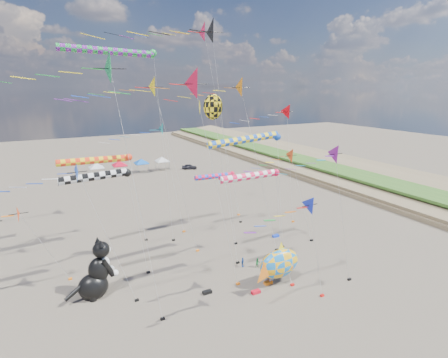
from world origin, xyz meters
TOP-DOWN VIEW (x-y plane):
  - ground at (0.00, 0.00)m, footprint 260.00×260.00m
  - delta_kite_0 at (-20.15, 16.87)m, footprint 9.95×1.81m
  - delta_kite_1 at (6.72, 3.14)m, footprint 8.79×1.88m
  - delta_kite_2 at (-11.92, 6.09)m, footprint 10.73×2.46m
  - delta_kite_3 at (-5.57, 16.61)m, footprint 12.72×2.35m
  - delta_kite_4 at (-0.20, 16.20)m, footprint 16.13×3.01m
  - delta_kite_5 at (-4.06, 22.87)m, footprint 9.84×1.76m
  - delta_kite_6 at (2.72, 12.24)m, footprint 12.11×2.27m
  - delta_kite_7 at (4.66, 25.02)m, footprint 15.23×2.97m
  - delta_kite_8 at (-14.50, 9.84)m, footprint 10.05×1.76m
  - delta_kite_9 at (2.05, 2.26)m, footprint 8.99×1.75m
  - delta_kite_10 at (12.22, 18.72)m, footprint 10.60×2.24m
  - delta_kite_11 at (-4.54, 7.85)m, footprint 13.36×2.87m
  - delta_kite_12 at (9.48, 12.37)m, footprint 9.29×1.85m
  - windsock_0 at (1.80, 8.60)m, footprint 8.13×0.75m
  - windsock_1 at (-11.77, 14.35)m, footprint 7.88×0.81m
  - windsock_2 at (4.70, 22.26)m, footprint 7.39×0.74m
  - windsock_3 at (-8.35, 20.90)m, footprint 11.57×0.82m
  - windsock_4 at (3.63, 12.56)m, footprint 10.43×0.82m
  - windsock_5 at (-10.57, 22.65)m, footprint 9.75×0.86m
  - angelfish_kite at (-0.14, 13.66)m, footprint 3.74×3.02m
  - cat_inflatable at (-13.08, 12.53)m, footprint 4.59×2.89m
  - fish_inflatable at (3.60, 6.10)m, footprint 6.18×3.22m
  - person_adult at (2.95, 6.36)m, footprint 0.69×0.46m
  - child_green at (3.54, 9.81)m, footprint 0.63×0.55m
  - child_blue at (2.16, 10.79)m, footprint 0.69×0.62m
  - kite_bag_0 at (0.62, 5.68)m, footprint 0.90×0.44m
  - kite_bag_1 at (-3.58, 7.88)m, footprint 0.90×0.44m
  - kite_bag_2 at (10.19, 15.55)m, footprint 0.90×0.44m
  - kite_bag_3 at (2.65, 6.49)m, footprint 0.90×0.44m
  - tent_row at (1.50, 60.00)m, footprint 19.20×4.20m
  - parked_car at (15.21, 58.00)m, footprint 3.88×2.83m

SIDE VIEW (x-z plane):
  - ground at x=0.00m, z-range 0.00..0.00m
  - kite_bag_0 at x=0.62m, z-range 0.00..0.30m
  - kite_bag_1 at x=-3.58m, z-range 0.00..0.30m
  - kite_bag_2 at x=10.19m, z-range 0.00..0.30m
  - kite_bag_3 at x=2.65m, z-range 0.00..0.30m
  - child_blue at x=2.16m, z-range 0.00..1.12m
  - child_green at x=3.54m, z-range 0.00..1.13m
  - parked_car at x=15.21m, z-range 0.00..1.23m
  - person_adult at x=2.95m, z-range 0.00..1.86m
  - fish_inflatable at x=3.60m, z-range -0.04..4.55m
  - cat_inflatable at x=-13.08m, z-range 0.00..5.76m
  - tent_row at x=1.50m, z-range 1.25..5.05m
  - windsock_2 at x=4.70m, z-range 3.58..11.57m
  - delta_kite_0 at x=-20.15m, z-range 3.34..12.55m
  - delta_kite_9 at x=2.05m, z-range 4.23..15.19m
  - windsock_0 at x=1.80m, z-range 5.28..16.71m
  - windsock_5 at x=-10.57m, z-range 5.38..17.07m
  - windsock_1 at x=-11.77m, z-range 5.42..17.18m
  - delta_kite_12 at x=9.48m, z-range 5.17..18.08m
  - delta_kite_8 at x=-14.50m, z-range 5.55..19.21m
  - delta_kite_1 at x=6.72m, z-range 6.14..20.97m
  - windsock_4 at x=3.63m, z-range 6.75..21.17m
  - delta_kite_5 at x=-4.06m, z-range 6.36..21.69m
  - delta_kite_10 at x=12.22m, z-range 7.30..24.75m
  - angelfish_kite at x=-0.14m, z-range 7.94..26.75m
  - delta_kite_6 at x=2.72m, z-range 8.90..29.57m
  - delta_kite_3 at x=-5.57m, z-range 8.89..29.63m
  - delta_kite_11 at x=-4.54m, z-range 8.97..30.25m
  - delta_kite_2 at x=-11.92m, z-range 9.52..31.56m
  - windsock_3 at x=-8.35m, z-range 11.30..34.87m
  - delta_kite_4 at x=-0.20m, z-range 11.63..38.39m
  - delta_kite_7 at x=4.66m, z-range 12.34..40.46m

